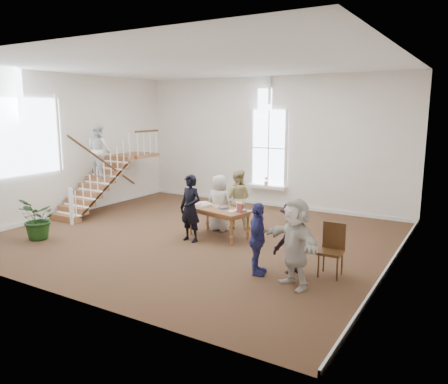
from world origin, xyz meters
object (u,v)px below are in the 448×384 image
Objects in this scene: elderly_woman at (219,203)px; woman_cluster_a at (257,239)px; police_officer at (190,208)px; side_chair at (332,246)px; woman_cluster_b at (293,238)px; library_table at (218,211)px; woman_cluster_c at (295,243)px; floor_plant at (38,219)px; person_yellow at (237,199)px.

elderly_woman is 3.46m from woman_cluster_a.
police_officer reaches higher than side_chair.
woman_cluster_b is at bearing 144.41° from elderly_woman.
woman_cluster_b is 0.81m from side_chair.
library_table is 1.20× the size of woman_cluster_b.
library_table is 1.05× the size of woman_cluster_c.
woman_cluster_a is 6.08m from floor_plant.
police_officer is at bearing 29.25° from floor_plant.
library_table is 1.15× the size of elderly_woman.
police_officer is at bearing 49.31° from woman_cluster_a.
floor_plant is (-6.63, -1.20, -0.20)m from woman_cluster_b.
woman_cluster_c is (0.30, -0.65, 0.11)m from woman_cluster_b.
elderly_woman is 0.91× the size of woman_cluster_c.
police_officer reaches higher than elderly_woman.
elderly_woman is at bearing -99.00° from woman_cluster_b.
person_yellow is at bearing 145.61° from side_chair.
library_table is at bearing 74.83° from person_yellow.
library_table is 1.64× the size of floor_plant.
side_chair is at bearing 138.43° from woman_cluster_b.
person_yellow is at bearing 82.86° from police_officer.
woman_cluster_b is at bearing 10.28° from floor_plant.
woman_cluster_a is at bearing 109.45° from person_yellow.
woman_cluster_b is 1.40× the size of side_chair.
woman_cluster_c is (3.04, -3.15, 0.02)m from person_yellow.
elderly_woman is 1.05× the size of woman_cluster_a.
woman_cluster_c is (3.44, -1.40, 0.00)m from police_officer.
person_yellow is (0.40, 1.75, -0.02)m from police_officer.
floor_plant reaches higher than side_chair.
floor_plant is (-3.59, -3.20, -0.24)m from elderly_woman.
woman_cluster_a is 1.55m from side_chair.
woman_cluster_b is (0.60, 0.45, 0.01)m from woman_cluster_a.
police_officer is 1.26m from elderly_woman.
library_table is at bearing -93.07° from woman_cluster_b.
woman_cluster_c reaches higher than woman_cluster_b.
woman_cluster_a is at bearing 132.62° from elderly_woman.
elderly_woman is 1.42× the size of floor_plant.
person_yellow is at bearing 103.21° from library_table.
woman_cluster_c is at bearing 139.33° from elderly_woman.
person_yellow is (-0.02, 1.09, 0.14)m from library_table.
elderly_woman reaches higher than library_table.
elderly_woman is 4.82m from floor_plant.
woman_cluster_b is 6.74m from floor_plant.
woman_cluster_c is at bearing -22.42° from library_table.
side_chair is at bearing 153.82° from elderly_woman.
floor_plant is at bearing -134.33° from library_table.
side_chair is (3.77, -1.68, -0.18)m from elderly_woman.
side_chair is (0.73, 0.33, -0.15)m from woman_cluster_b.
woman_cluster_a reaches higher than floor_plant.
woman_cluster_a is at bearing -29.42° from library_table.
elderly_woman is 0.59m from person_yellow.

